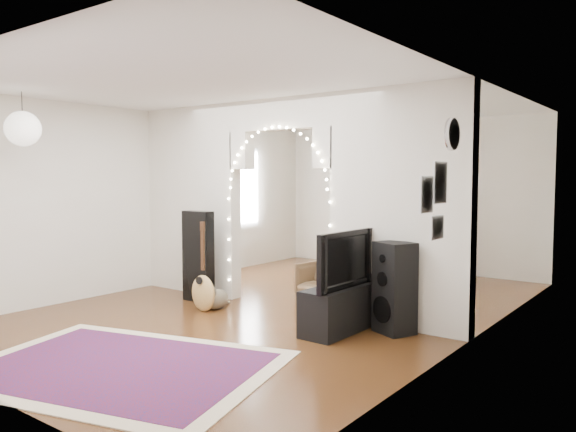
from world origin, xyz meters
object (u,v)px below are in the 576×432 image
Objects in this scene: media_console at (339,309)px; dining_chair_left at (394,265)px; dining_chair_right at (321,280)px; bookcase at (405,232)px; dining_table at (409,235)px; acoustic_guitar at (203,278)px; floor_speaker at (394,288)px.

media_console reaches higher than dining_chair_left.
media_console is 1.72m from dining_chair_right.
bookcase is 1.08× the size of dining_table.
dining_chair_right is at bearing 60.41° from acoustic_guitar.
dining_table reaches higher than dining_chair_left.
floor_speaker is at bearing -51.02° from dining_chair_left.
floor_speaker is at bearing -23.92° from dining_chair_right.
media_console is at bearing -61.17° from dining_chair_left.
acoustic_guitar is 4.22m from dining_table.
floor_speaker reaches higher than dining_table.
dining_chair_right is at bearing 172.90° from floor_speaker.
dining_table is at bearing 105.07° from dining_chair_left.
floor_speaker is 0.76× the size of dining_table.
dining_chair_left is 0.95× the size of dining_chair_right.
dining_table is at bearing 105.52° from media_console.
dining_chair_left is (-0.94, 3.27, -0.01)m from media_console.
floor_speaker is 1.00× the size of media_console.
bookcase reaches higher than floor_speaker.
dining_table is (0.89, 4.12, 0.26)m from acoustic_guitar.
floor_speaker is 3.29m from dining_chair_left.
dining_table is at bearing -63.95° from bookcase.
floor_speaker is 0.70× the size of bookcase.
bookcase is 0.96m from dining_chair_left.
bookcase is 2.80m from dining_chair_right.
dining_table reaches higher than dining_chair_right.
dining_chair_left is (0.91, 3.51, -0.18)m from acoustic_guitar.
media_console is at bearing -89.19° from bookcase.
bookcase is 2.60× the size of dining_chair_right.
acoustic_guitar is 0.97× the size of floor_speaker.
dining_table is 2.53× the size of dining_chair_left.
media_console is 4.26m from bookcase.
acoustic_guitar reaches higher than dining_chair_right.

